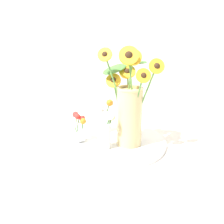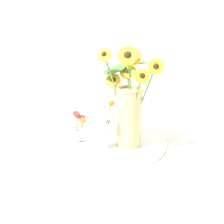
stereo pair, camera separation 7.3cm
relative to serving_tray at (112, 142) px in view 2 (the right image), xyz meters
name	(u,v)px [view 2 (the right image)]	position (x,y,z in m)	size (l,w,h in m)	color
ground_plane	(110,148)	(-0.01, -0.05, -0.01)	(6.00, 6.00, 0.00)	silver
serving_tray	(112,142)	(0.00, 0.00, 0.00)	(0.51, 0.51, 0.02)	white
mason_jar_sunflowers	(129,109)	(0.08, -0.04, 0.18)	(0.29, 0.21, 0.45)	#D1B77A
vase_small_center	(104,131)	(-0.03, -0.08, 0.09)	(0.08, 0.06, 0.18)	white
vase_bulb_right	(80,128)	(-0.15, -0.02, 0.07)	(0.07, 0.06, 0.14)	white
vase_small_back	(105,118)	(-0.05, 0.11, 0.08)	(0.08, 0.07, 0.17)	white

